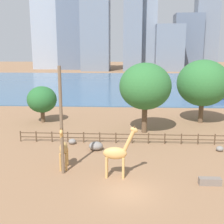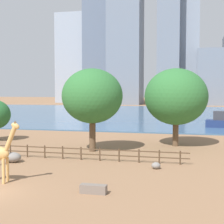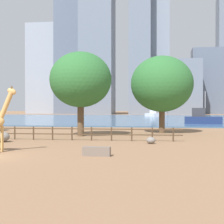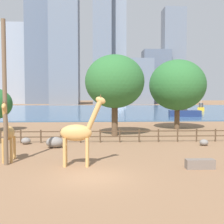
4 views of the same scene
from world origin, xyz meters
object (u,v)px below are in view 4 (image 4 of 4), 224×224
utility_pole (5,93)px  boat_tug (184,112)px  boulder_by_pole (204,142)px  boulder_near_fence (26,141)px  boat_sailboat (201,108)px  feeding_trough (200,164)px  tree_center_broad (115,82)px  boulder_small (55,142)px  tree_right_tall (177,85)px  giraffe_tall (79,132)px  boat_ferry (120,105)px  giraffe_companion (8,133)px

utility_pole → boat_tug: (24.50, 40.65, -3.60)m
boulder_by_pole → boat_tug: boat_tug is taller
boulder_near_fence → boat_sailboat: boat_sailboat is taller
feeding_trough → tree_center_broad: bearing=106.7°
boulder_near_fence → boulder_small: bearing=-32.3°
boulder_small → feeding_trough: bearing=-37.0°
tree_right_tall → boat_tug: 23.09m
boulder_by_pole → boulder_near_fence: bearing=174.7°
boulder_small → tree_right_tall: 20.55m
giraffe_tall → boat_sailboat: (31.75, 63.77, -1.22)m
utility_pole → boat_ferry: (14.47, 91.04, -3.77)m
giraffe_companion → boat_tug: size_ratio=0.63×
giraffe_tall → boulder_near_fence: size_ratio=5.37×
feeding_trough → boat_ferry: size_ratio=0.33×
tree_center_broad → boat_tug: size_ratio=1.37×
boulder_near_fence → boat_sailboat: bearing=55.9°
boulder_small → boat_ferry: boat_ferry is taller
boulder_near_fence → tree_center_broad: tree_center_broad is taller
giraffe_companion → boulder_by_pole: giraffe_companion is taller
utility_pole → tree_right_tall: size_ratio=1.00×
feeding_trough → boat_ferry: boat_ferry is taller
boulder_by_pole → boat_tug: bearing=75.8°
giraffe_tall → boat_tug: (19.64, 41.18, -1.02)m
utility_pole → tree_center_broad: bearing=59.4°
tree_center_broad → utility_pole: bearing=-120.6°
boulder_by_pole → boat_sailboat: bearing=69.9°
boulder_by_pole → boulder_small: boulder_small is taller
boulder_small → tree_right_tall: tree_right_tall is taller
giraffe_companion → utility_pole: (0.15, -1.02, 2.79)m
giraffe_tall → tree_right_tall: 23.62m
tree_center_broad → boat_ferry: bearing=85.2°
boulder_by_pole → tree_center_broad: bearing=138.4°
tree_center_broad → boat_tug: 32.13m
boulder_small → boat_tug: bearing=57.2°
tree_center_broad → feeding_trough: bearing=-73.3°
utility_pole → boulder_small: bearing=69.8°
utility_pole → feeding_trough: (12.55, -1.58, -4.49)m
giraffe_tall → tree_right_tall: tree_right_tall is taller
boat_ferry → boat_tug: (10.03, -50.39, 0.17)m
giraffe_tall → boat_tug: bearing=65.5°
giraffe_companion → boat_tug: bearing=141.0°
boulder_small → utility_pole: bearing=-110.2°
boat_ferry → feeding_trough: bearing=141.9°
boat_sailboat → boat_tug: size_ratio=0.82×
boat_tug → tree_right_tall: bearing=-103.3°
boulder_small → boat_sailboat: bearing=59.0°
boulder_by_pole → tree_center_broad: (-7.88, 6.99, 5.94)m
giraffe_tall → boat_sailboat: size_ratio=0.85×
tree_center_broad → tree_right_tall: bearing=33.0°
boat_tug → giraffe_companion: bearing=-115.8°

